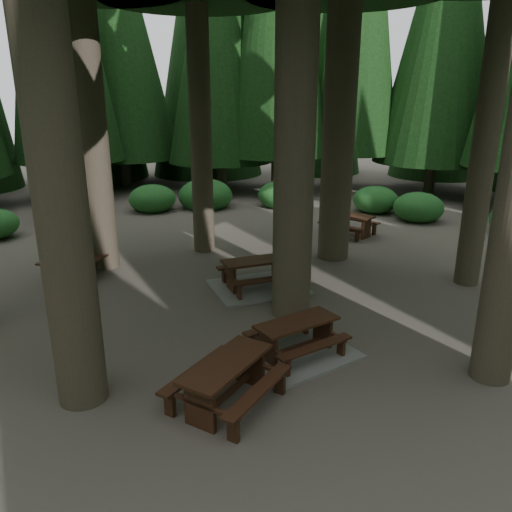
{
  "coord_description": "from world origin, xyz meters",
  "views": [
    {
      "loc": [
        -0.17,
        -9.97,
        4.65
      ],
      "look_at": [
        0.04,
        0.94,
        1.1
      ],
      "focal_mm": 35.0,
      "sensor_mm": 36.0,
      "label": 1
    }
  ],
  "objects_px": {
    "picnic_table_b": "(78,255)",
    "picnic_table_a": "(296,344)",
    "picnic_table_e": "(227,376)",
    "picnic_table_d": "(349,221)",
    "picnic_table_c": "(258,279)"
  },
  "relations": [
    {
      "from": "picnic_table_d",
      "to": "picnic_table_c",
      "type": "bearing_deg",
      "value": -80.29
    },
    {
      "from": "picnic_table_e",
      "to": "picnic_table_d",
      "type": "bearing_deg",
      "value": 10.74
    },
    {
      "from": "picnic_table_a",
      "to": "picnic_table_d",
      "type": "distance_m",
      "value": 8.75
    },
    {
      "from": "picnic_table_c",
      "to": "picnic_table_a",
      "type": "bearing_deg",
      "value": -99.46
    },
    {
      "from": "picnic_table_c",
      "to": "picnic_table_e",
      "type": "bearing_deg",
      "value": -117.11
    },
    {
      "from": "picnic_table_a",
      "to": "picnic_table_b",
      "type": "height_order",
      "value": "picnic_table_b"
    },
    {
      "from": "picnic_table_a",
      "to": "picnic_table_e",
      "type": "height_order",
      "value": "picnic_table_e"
    },
    {
      "from": "picnic_table_c",
      "to": "picnic_table_e",
      "type": "xyz_separation_m",
      "value": [
        -0.6,
        -4.92,
        0.24
      ]
    },
    {
      "from": "picnic_table_b",
      "to": "picnic_table_c",
      "type": "bearing_deg",
      "value": -88.57
    },
    {
      "from": "picnic_table_a",
      "to": "picnic_table_d",
      "type": "xyz_separation_m",
      "value": [
        2.62,
        8.34,
        0.26
      ]
    },
    {
      "from": "picnic_table_b",
      "to": "picnic_table_a",
      "type": "bearing_deg",
      "value": -114.01
    },
    {
      "from": "picnic_table_a",
      "to": "picnic_table_e",
      "type": "xyz_separation_m",
      "value": [
        -1.24,
        -1.54,
        0.27
      ]
    },
    {
      "from": "picnic_table_b",
      "to": "picnic_table_e",
      "type": "height_order",
      "value": "picnic_table_b"
    },
    {
      "from": "picnic_table_b",
      "to": "picnic_table_c",
      "type": "xyz_separation_m",
      "value": [
        4.86,
        -1.29,
        -0.25
      ]
    },
    {
      "from": "picnic_table_e",
      "to": "picnic_table_c",
      "type": "bearing_deg",
      "value": 25.14
    }
  ]
}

